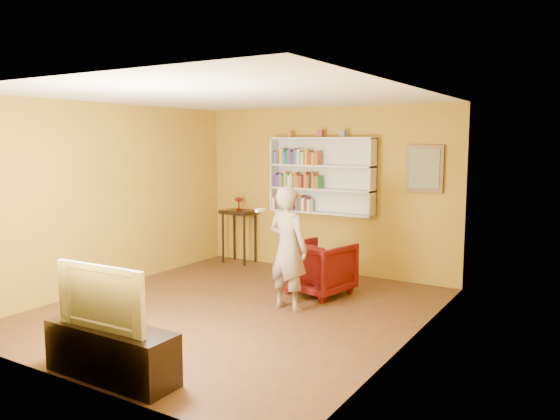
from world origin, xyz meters
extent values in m
cube|color=#472A16|center=(0.00, 0.00, -0.06)|extent=(5.30, 5.80, 0.12)
cube|color=#9F781D|center=(0.00, 2.52, 1.35)|extent=(5.30, 0.04, 2.70)
cube|color=#9F781D|center=(0.00, -2.52, 1.35)|extent=(5.30, 0.04, 2.70)
cube|color=#9F781D|center=(-2.27, 0.00, 1.35)|extent=(0.04, 5.80, 2.70)
cube|color=#9F781D|center=(2.27, 0.00, 1.35)|extent=(0.04, 5.80, 2.70)
cube|color=white|center=(0.00, 0.00, 2.73)|extent=(5.30, 5.80, 0.06)
cube|color=silver|center=(0.00, 2.48, 1.60)|extent=(1.80, 0.03, 1.20)
cube|color=silver|center=(-0.89, 2.35, 1.60)|extent=(0.03, 0.28, 1.20)
cube|color=silver|center=(0.89, 2.35, 1.60)|extent=(0.03, 0.28, 1.20)
cube|color=silver|center=(0.00, 2.35, 1.00)|extent=(1.80, 0.28, 0.03)
cube|color=silver|center=(0.00, 2.35, 1.38)|extent=(1.80, 0.28, 0.03)
cube|color=silver|center=(0.00, 2.35, 1.76)|extent=(1.80, 0.28, 0.03)
cube|color=silver|center=(0.00, 2.35, 2.20)|extent=(1.80, 0.28, 0.03)
cube|color=silver|center=(-0.84, 2.30, 1.11)|extent=(0.04, 0.16, 0.19)
cube|color=maroon|center=(-0.80, 2.30, 1.13)|extent=(0.03, 0.15, 0.23)
cube|color=#213C9A|center=(-0.76, 2.31, 1.13)|extent=(0.02, 0.17, 0.23)
cube|color=brown|center=(-0.73, 2.31, 1.14)|extent=(0.04, 0.18, 0.25)
cube|color=teal|center=(-0.68, 2.31, 1.15)|extent=(0.03, 0.17, 0.26)
cube|color=brown|center=(-0.65, 2.31, 1.14)|extent=(0.03, 0.19, 0.26)
cube|color=#1A7629|center=(-0.61, 2.29, 1.11)|extent=(0.04, 0.15, 0.20)
cube|color=#A94F21|center=(-0.57, 2.29, 1.15)|extent=(0.04, 0.14, 0.27)
cube|color=brown|center=(-0.52, 2.31, 1.12)|extent=(0.04, 0.17, 0.21)
cube|color=#682775|center=(-0.47, 2.29, 1.14)|extent=(0.04, 0.15, 0.24)
cube|color=black|center=(-0.43, 2.31, 1.12)|extent=(0.03, 0.19, 0.21)
cube|color=#682775|center=(-0.39, 2.30, 1.12)|extent=(0.04, 0.16, 0.22)
cube|color=#1A7629|center=(-0.35, 2.29, 1.14)|extent=(0.03, 0.14, 0.25)
cube|color=brown|center=(-0.32, 2.31, 1.14)|extent=(0.03, 0.19, 0.26)
cube|color=silver|center=(-0.28, 2.30, 1.12)|extent=(0.04, 0.16, 0.21)
cube|color=#682775|center=(-0.24, 2.31, 1.13)|extent=(0.02, 0.19, 0.24)
cube|color=brown|center=(-0.21, 2.29, 1.12)|extent=(0.04, 0.14, 0.21)
cube|color=silver|center=(-0.17, 2.29, 1.11)|extent=(0.03, 0.14, 0.20)
cube|color=#213C9A|center=(-0.84, 2.31, 1.50)|extent=(0.04, 0.18, 0.21)
cube|color=#682775|center=(-0.80, 2.31, 1.51)|extent=(0.02, 0.18, 0.23)
cube|color=#682775|center=(-0.77, 2.30, 1.49)|extent=(0.03, 0.16, 0.20)
cube|color=#682775|center=(-0.74, 2.30, 1.49)|extent=(0.02, 0.16, 0.20)
cube|color=teal|center=(-0.70, 2.29, 1.50)|extent=(0.04, 0.14, 0.22)
cube|color=brown|center=(-0.66, 2.29, 1.49)|extent=(0.04, 0.14, 0.19)
cube|color=gold|center=(-0.62, 2.29, 1.53)|extent=(0.03, 0.14, 0.26)
cube|color=teal|center=(-0.58, 2.31, 1.50)|extent=(0.03, 0.18, 0.22)
cube|color=silver|center=(-0.54, 2.31, 1.49)|extent=(0.04, 0.19, 0.19)
cube|color=gold|center=(-0.50, 2.30, 1.51)|extent=(0.04, 0.15, 0.23)
cube|color=#213C9A|center=(-0.46, 2.31, 1.49)|extent=(0.03, 0.18, 0.19)
cube|color=#A94F21|center=(-0.43, 2.30, 1.52)|extent=(0.04, 0.16, 0.26)
cube|color=#A94F21|center=(-0.39, 2.31, 1.50)|extent=(0.03, 0.18, 0.21)
cube|color=brown|center=(-0.35, 2.30, 1.49)|extent=(0.04, 0.17, 0.20)
cube|color=maroon|center=(-0.31, 2.31, 1.50)|extent=(0.03, 0.18, 0.20)
cube|color=black|center=(-0.28, 2.29, 1.49)|extent=(0.03, 0.15, 0.19)
cube|color=#A94F21|center=(-0.23, 2.30, 1.53)|extent=(0.04, 0.15, 0.27)
cube|color=brown|center=(-0.18, 2.31, 1.50)|extent=(0.04, 0.18, 0.22)
cube|color=black|center=(-0.14, 2.29, 1.53)|extent=(0.03, 0.14, 0.27)
cube|color=#A94F21|center=(-0.10, 2.31, 1.53)|extent=(0.02, 0.17, 0.26)
cube|color=#A94F21|center=(-0.07, 2.31, 1.50)|extent=(0.03, 0.18, 0.20)
cube|color=#A94F21|center=(-0.03, 2.31, 1.50)|extent=(0.03, 0.17, 0.20)
cube|color=#1A7629|center=(0.00, 2.31, 1.50)|extent=(0.02, 0.17, 0.20)
cube|color=#682775|center=(-0.85, 2.29, 1.88)|extent=(0.02, 0.15, 0.21)
cube|color=teal|center=(-0.81, 2.30, 1.88)|extent=(0.04, 0.15, 0.20)
cube|color=#682775|center=(-0.77, 2.31, 1.89)|extent=(0.03, 0.18, 0.24)
cube|color=brown|center=(-0.74, 2.31, 1.90)|extent=(0.02, 0.18, 0.25)
cube|color=gold|center=(-0.70, 2.31, 1.91)|extent=(0.04, 0.18, 0.27)
cube|color=teal|center=(-0.65, 2.29, 1.90)|extent=(0.04, 0.14, 0.25)
cube|color=#213C9A|center=(-0.61, 2.30, 1.87)|extent=(0.04, 0.17, 0.19)
cube|color=#1A7629|center=(-0.57, 2.30, 1.89)|extent=(0.04, 0.17, 0.23)
cube|color=#682775|center=(-0.53, 2.31, 1.90)|extent=(0.04, 0.19, 0.25)
cube|color=#213C9A|center=(-0.48, 2.30, 1.88)|extent=(0.04, 0.16, 0.21)
cube|color=#682775|center=(-0.44, 2.30, 1.91)|extent=(0.03, 0.16, 0.26)
cube|color=teal|center=(-0.40, 2.30, 1.89)|extent=(0.04, 0.17, 0.23)
cube|color=silver|center=(-0.37, 2.30, 1.90)|extent=(0.03, 0.15, 0.25)
cube|color=teal|center=(-0.33, 2.31, 1.88)|extent=(0.03, 0.18, 0.22)
cube|color=silver|center=(-0.29, 2.30, 1.87)|extent=(0.03, 0.16, 0.20)
cube|color=#A94F21|center=(-0.26, 2.30, 1.88)|extent=(0.03, 0.17, 0.22)
cube|color=gold|center=(-0.22, 2.30, 1.91)|extent=(0.03, 0.16, 0.27)
cube|color=brown|center=(-0.18, 2.30, 1.89)|extent=(0.04, 0.16, 0.23)
cube|color=maroon|center=(-0.14, 2.30, 1.88)|extent=(0.04, 0.16, 0.20)
cube|color=gold|center=(-0.10, 2.31, 1.87)|extent=(0.02, 0.19, 0.20)
cube|color=#A94F21|center=(-0.06, 2.31, 1.88)|extent=(0.04, 0.18, 0.20)
cube|color=#A94F21|center=(-0.03, 2.30, 1.89)|extent=(0.03, 0.16, 0.23)
cube|color=#A95730|center=(-0.59, 2.35, 2.27)|extent=(0.07, 0.07, 0.10)
cube|color=maroon|center=(-0.02, 2.35, 2.27)|extent=(0.09, 0.09, 0.12)
cube|color=slate|center=(0.37, 2.35, 2.27)|extent=(0.08, 0.08, 0.11)
cube|color=#543518|center=(1.65, 2.46, 1.75)|extent=(0.55, 0.04, 0.70)
cube|color=gray|center=(1.65, 2.44, 1.75)|extent=(0.45, 0.02, 0.58)
cylinder|color=black|center=(-1.81, 2.08, 0.44)|extent=(0.04, 0.04, 0.88)
cylinder|color=black|center=(-1.35, 2.08, 0.44)|extent=(0.04, 0.04, 0.88)
cylinder|color=black|center=(-1.81, 2.42, 0.44)|extent=(0.04, 0.04, 0.88)
cylinder|color=black|center=(-1.35, 2.42, 0.44)|extent=(0.04, 0.04, 0.88)
cube|color=black|center=(-1.58, 2.25, 0.91)|extent=(0.58, 0.44, 0.06)
cylinder|color=maroon|center=(-1.58, 2.25, 0.95)|extent=(0.10, 0.10, 0.02)
cylinder|color=maroon|center=(-1.58, 2.25, 1.02)|extent=(0.03, 0.03, 0.13)
ellipsoid|color=maroon|center=(-1.58, 2.25, 1.13)|extent=(0.14, 0.14, 0.09)
cylinder|color=beige|center=(-1.51, 2.25, 1.13)|extent=(0.01, 0.01, 0.10)
cylinder|color=beige|center=(-1.52, 2.29, 1.13)|extent=(0.01, 0.01, 0.10)
cylinder|color=beige|center=(-1.56, 2.31, 1.13)|extent=(0.01, 0.01, 0.10)
cylinder|color=beige|center=(-1.60, 2.31, 1.13)|extent=(0.01, 0.01, 0.10)
cylinder|color=beige|center=(-1.63, 2.29, 1.13)|extent=(0.01, 0.01, 0.10)
cylinder|color=beige|center=(-1.64, 2.25, 1.13)|extent=(0.01, 0.01, 0.10)
cylinder|color=beige|center=(-1.63, 2.21, 1.13)|extent=(0.01, 0.01, 0.10)
cylinder|color=beige|center=(-1.60, 2.19, 1.13)|extent=(0.01, 0.01, 0.10)
cylinder|color=beige|center=(-1.56, 2.19, 1.13)|extent=(0.01, 0.01, 0.10)
cylinder|color=beige|center=(-1.52, 2.21, 1.13)|extent=(0.01, 0.01, 0.10)
imported|color=#450409|center=(0.57, 1.21, 0.38)|extent=(0.95, 0.97, 0.75)
imported|color=#7C6A5B|center=(0.56, 0.36, 0.80)|extent=(0.64, 0.47, 1.60)
cube|color=white|center=(0.39, -0.04, 1.32)|extent=(0.04, 0.15, 0.04)
cube|color=black|center=(0.23, -2.25, 0.24)|extent=(1.36, 0.41, 0.48)
imported|color=black|center=(0.23, -2.25, 0.78)|extent=(1.03, 0.17, 0.59)
camera|label=1|loc=(4.04, -5.51, 2.15)|focal=35.00mm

